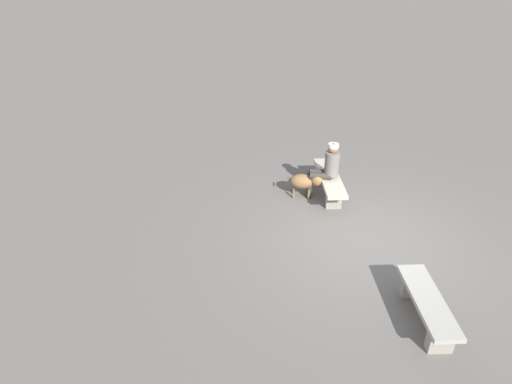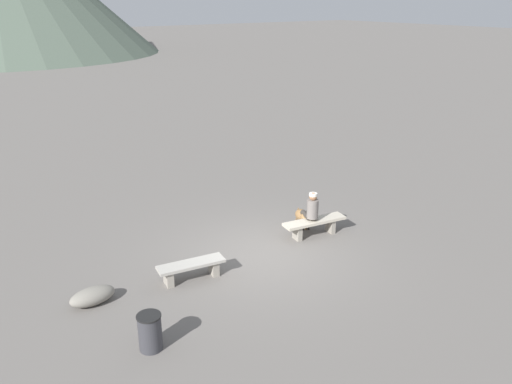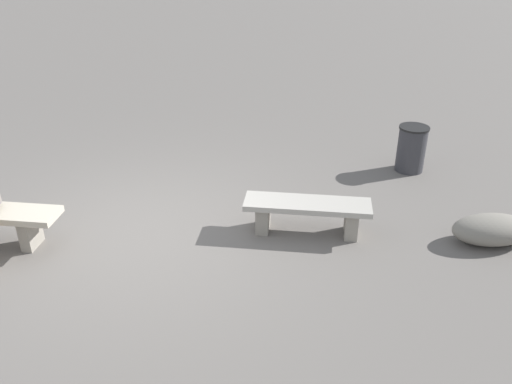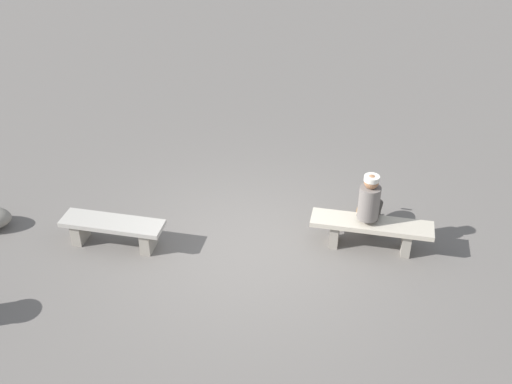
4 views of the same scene
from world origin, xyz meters
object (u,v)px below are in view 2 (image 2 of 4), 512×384
at_px(dog, 303,216).
at_px(trash_bin, 150,332).
at_px(bench_left, 191,268).
at_px(seated_person, 311,210).
at_px(boulder, 92,296).
at_px(bench_right, 314,224).

bearing_deg(dog, trash_bin, -47.19).
height_order(bench_left, trash_bin, trash_bin).
relative_size(seated_person, boulder, 1.30).
relative_size(dog, trash_bin, 1.09).
bearing_deg(dog, bench_right, 17.97).
xyz_separation_m(seated_person, boulder, (-6.10, 0.09, -0.55)).
bearing_deg(bench_right, dog, 97.18).
height_order(bench_right, trash_bin, trash_bin).
bearing_deg(seated_person, trash_bin, -143.56).
bearing_deg(bench_right, boulder, -172.85).
distance_m(bench_right, dog, 0.53).
distance_m(seated_person, boulder, 6.12).
distance_m(bench_left, bench_right, 3.91).
bearing_deg(dog, boulder, -67.19).
relative_size(seated_person, trash_bin, 1.75).
bearing_deg(trash_bin, bench_left, 44.13).
bearing_deg(dog, bench_left, -60.82).
height_order(bench_left, dog, dog).
relative_size(bench_right, seated_person, 1.46).
height_order(seated_person, dog, seated_person).
bearing_deg(bench_left, seated_person, 12.57).
bearing_deg(boulder, bench_right, -1.93).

